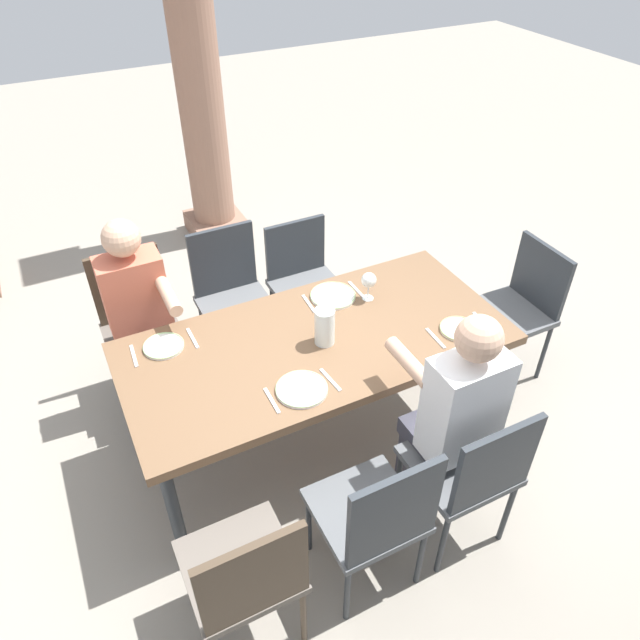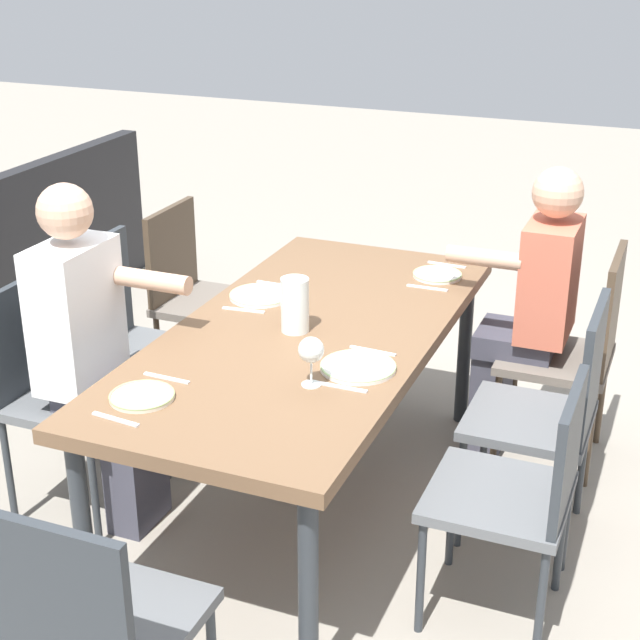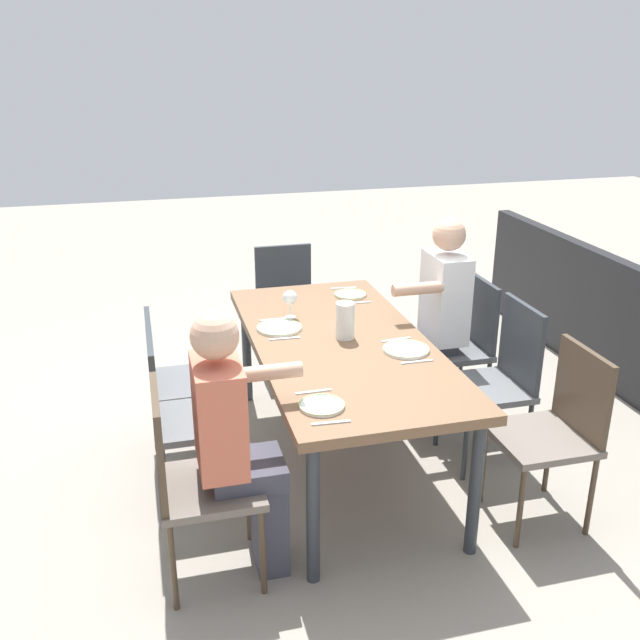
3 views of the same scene
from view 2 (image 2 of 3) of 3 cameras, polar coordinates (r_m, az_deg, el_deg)
The scene contains 25 objects.
ground_plane at distance 3.89m, azimuth -0.73°, elevation -10.86°, with size 16.00×16.00×0.00m, color gray.
dining_table at distance 3.55m, azimuth -0.78°, elevation -1.46°, with size 1.98×0.93×0.76m.
chair_west_north at distance 4.08m, azimuth 14.96°, elevation -1.43°, with size 0.44×0.44×0.94m.
chair_west_south at distance 4.60m, azimuth -7.36°, elevation 1.86°, with size 0.44×0.44×0.91m.
chair_mid_north at distance 3.55m, azimuth 13.60°, elevation -4.98°, with size 0.44×0.44×0.94m.
chair_mid_south at distance 4.14m, azimuth -11.34°, elevation -0.84°, with size 0.44×0.44×0.93m.
chair_east_north at distance 3.14m, azimuth 11.92°, elevation -9.61°, with size 0.44×0.44×0.86m.
chair_east_south at distance 3.77m, azimuth -15.37°, elevation -3.53°, with size 0.44×0.44×0.92m.
chair_head_east at distance 2.60m, azimuth -13.43°, elevation -17.03°, with size 0.44×0.44×0.89m.
diner_woman_green at distance 3.60m, azimuth -13.17°, elevation -1.74°, with size 0.35×0.49×1.31m.
diner_man_white at distance 4.05m, azimuth 12.29°, elevation 0.81°, with size 0.35×0.49×1.26m.
plate_0 at distance 4.06m, azimuth 6.94°, elevation 2.68°, with size 0.21×0.21×0.02m.
fork_0 at distance 4.20m, azimuth 7.49°, elevation 3.25°, with size 0.02×0.17×0.01m, color silver.
spoon_0 at distance 3.93m, azimuth 6.35°, elevation 1.90°, with size 0.02×0.17×0.01m, color silver.
plate_1 at distance 3.82m, azimuth -3.55°, elevation 1.47°, with size 0.24×0.24×0.02m.
fork_1 at distance 3.95m, azimuth -2.62°, elevation 2.13°, with size 0.02×0.17×0.01m, color silver.
spoon_1 at distance 3.70m, azimuth -4.54°, elevation 0.59°, with size 0.02×0.17×0.01m, color silver.
plate_2 at distance 3.22m, azimuth 2.27°, elevation -2.78°, with size 0.26×0.26×0.02m.
wine_glass_2 at distance 3.06m, azimuth -0.53°, elevation -1.84°, with size 0.08×0.08×0.17m.
fork_2 at distance 3.35m, azimuth 3.14°, elevation -1.83°, with size 0.02×0.17×0.01m, color silver.
spoon_2 at distance 3.09m, azimuth 1.32°, elevation -3.99°, with size 0.02×0.17×0.01m, color silver.
plate_3 at distance 3.08m, azimuth -10.47°, elevation -4.44°, with size 0.21×0.21×0.02m.
fork_3 at distance 3.19m, azimuth -9.05°, elevation -3.40°, with size 0.02×0.17×0.01m, color silver.
spoon_3 at distance 2.97m, azimuth -11.98°, elevation -5.75°, with size 0.02×0.17×0.01m, color silver.
water_pitcher at distance 3.48m, azimuth -1.49°, elevation 0.73°, with size 0.10×0.10×0.20m.
Camera 2 is at (2.98, 1.26, 2.16)m, focal length 54.21 mm.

